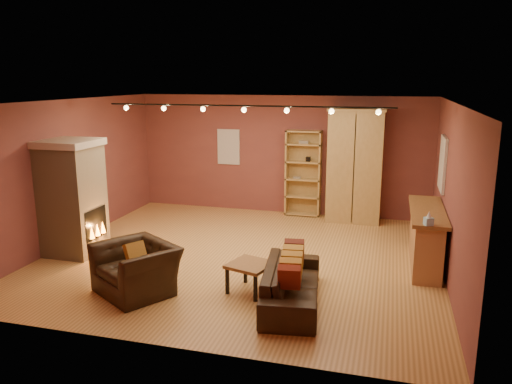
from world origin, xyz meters
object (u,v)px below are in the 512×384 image
(bar_counter, at_px, (426,237))
(coffee_table, at_px, (250,267))
(fireplace, at_px, (73,197))
(bookcase, at_px, (304,172))
(armoire, at_px, (355,166))
(loveseat, at_px, (292,277))
(armchair, at_px, (136,261))

(bar_counter, relative_size, coffee_table, 2.79)
(fireplace, height_order, coffee_table, fireplace)
(fireplace, xyz_separation_m, bookcase, (3.62, 3.74, -0.03))
(armoire, height_order, loveseat, armoire)
(armoire, height_order, bar_counter, armoire)
(coffee_table, bearing_deg, armoire, 74.60)
(loveseat, height_order, coffee_table, loveseat)
(loveseat, xyz_separation_m, armchair, (-2.34, -0.26, 0.11))
(loveseat, relative_size, armchair, 1.47)
(bookcase, distance_m, armchair, 5.34)
(loveseat, bearing_deg, bookcase, 0.67)
(armoire, relative_size, bar_counter, 1.22)
(fireplace, bearing_deg, armoire, 36.20)
(armoire, distance_m, bar_counter, 2.96)
(fireplace, xyz_separation_m, armoire, (4.82, 3.52, 0.22))
(bar_counter, xyz_separation_m, loveseat, (-1.94, -2.10, -0.11))
(fireplace, height_order, bookcase, fireplace)
(loveseat, bearing_deg, coffee_table, 65.20)
(coffee_table, bearing_deg, bookcase, 89.95)
(armoire, relative_size, armchair, 1.86)
(armoire, xyz_separation_m, armchair, (-2.86, -4.83, -0.78))
(armoire, bearing_deg, bar_counter, -60.06)
(fireplace, height_order, armchair, fireplace)
(bookcase, height_order, coffee_table, bookcase)
(bar_counter, bearing_deg, coffee_table, -144.34)
(bookcase, bearing_deg, bar_counter, -45.75)
(bar_counter, bearing_deg, armoire, 119.94)
(bookcase, height_order, armoire, armoire)
(bar_counter, height_order, coffee_table, bar_counter)
(bar_counter, distance_m, coffee_table, 3.23)
(bookcase, relative_size, armoire, 0.79)
(fireplace, height_order, bar_counter, fireplace)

